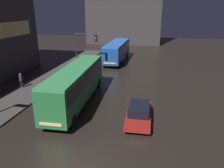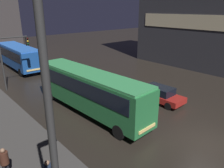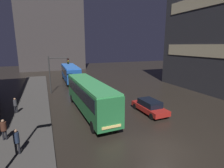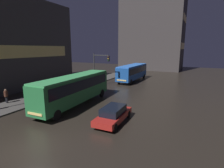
# 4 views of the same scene
# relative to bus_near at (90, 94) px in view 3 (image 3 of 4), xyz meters

# --- Properties ---
(ground_plane) EXTENTS (120.00, 120.00, 0.00)m
(ground_plane) POSITION_rel_bus_near_xyz_m (2.96, -8.45, -2.10)
(ground_plane) COLOR black
(sidewalk_left) EXTENTS (4.00, 48.00, 0.15)m
(sidewalk_left) POSITION_rel_bus_near_xyz_m (-6.04, 1.55, -2.02)
(sidewalk_left) COLOR #3D3A38
(sidewalk_left) RESTS_ON ground
(building_far_backdrop) EXTENTS (18.07, 12.00, 22.55)m
(building_far_backdrop) POSITION_rel_bus_near_xyz_m (-1.47, 40.64, 9.17)
(building_far_backdrop) COLOR #383333
(building_far_backdrop) RESTS_ON ground
(bus_near) EXTENTS (2.81, 11.71, 3.41)m
(bus_near) POSITION_rel_bus_near_xyz_m (0.00, 0.00, 0.00)
(bus_near) COLOR #236B38
(bus_near) RESTS_ON ground
(bus_far) EXTENTS (2.71, 10.70, 3.17)m
(bus_far) POSITION_rel_bus_near_xyz_m (0.52, 17.46, -0.14)
(bus_far) COLOR #194793
(bus_far) RESTS_ON ground
(car_taxi) EXTENTS (2.00, 4.62, 1.43)m
(car_taxi) POSITION_rel_bus_near_xyz_m (5.95, -2.38, -1.36)
(car_taxi) COLOR maroon
(car_taxi) RESTS_ON ground
(pedestrian_near) EXTENTS (0.59, 0.59, 1.63)m
(pedestrian_near) POSITION_rel_bus_near_xyz_m (-7.41, -3.35, -0.97)
(pedestrian_near) COLOR black
(pedestrian_near) RESTS_ON sidewalk_left
(pedestrian_mid) EXTENTS (0.37, 0.37, 1.77)m
(pedestrian_mid) POSITION_rel_bus_near_xyz_m (-6.27, -5.71, -0.91)
(pedestrian_mid) COLOR black
(pedestrian_mid) RESTS_ON sidewalk_left
(pedestrian_far) EXTENTS (0.47, 0.47, 1.63)m
(pedestrian_far) POSITION_rel_bus_near_xyz_m (-7.36, 2.39, -1.00)
(pedestrian_far) COLOR black
(pedestrian_far) RESTS_ON sidewalk_left
(traffic_light_main) EXTENTS (2.98, 0.35, 5.58)m
(traffic_light_main) POSITION_rel_bus_near_xyz_m (-2.50, 9.67, 1.68)
(traffic_light_main) COLOR #2D2D2D
(traffic_light_main) RESTS_ON ground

